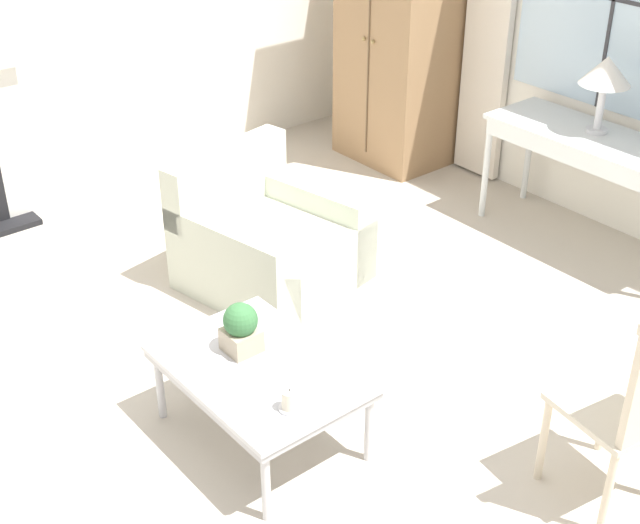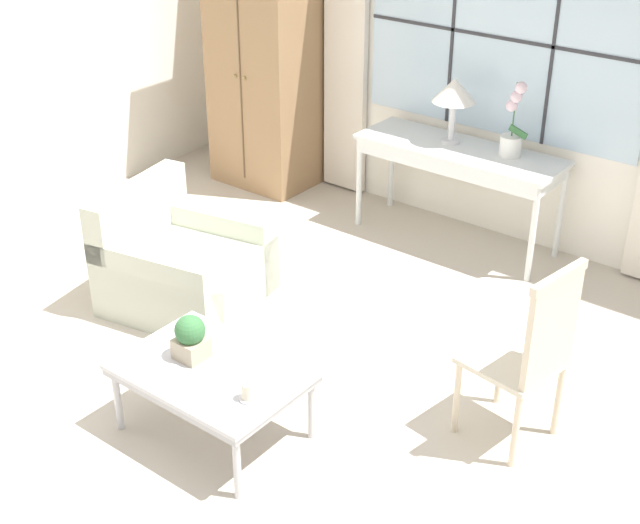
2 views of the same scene
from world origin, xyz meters
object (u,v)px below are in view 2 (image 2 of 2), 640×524
Objects in this scene: armchair_upholstered at (182,266)px; potted_plant_small at (191,337)px; side_chair_wooden at (532,348)px; pillar_candle at (248,392)px; table_lamp at (454,92)px; coffee_table at (212,375)px; armoire at (263,65)px; console_table at (459,158)px; potted_orchid at (513,129)px.

armchair_upholstered is 4.25× the size of potted_plant_small.
side_chair_wooden is 9.67× the size of pillar_candle.
coffee_table is at bearing -84.57° from table_lamp.
armoire is 3.53m from coffee_table.
console_table is 0.46m from potted_orchid.
side_chair_wooden is at bearing 1.38° from armchair_upholstered.
armoire reaches higher than potted_orchid.
armoire is 2.13× the size of coffee_table.
potted_plant_small is (0.01, -2.79, -0.12)m from console_table.
table_lamp reaches higher than coffee_table.
armchair_upholstered is 1.35m from potted_plant_small.
potted_plant_small is at bearing -41.60° from armchair_upholstered.
console_table is 2.38m from side_chair_wooden.
console_table is 2.85× the size of potted_orchid.
coffee_table is (-1.34, -0.95, -0.22)m from side_chair_wooden.
potted_plant_small is at bearing -96.92° from potted_orchid.
armoire is 1.33× the size of console_table.
console_table is 2.93m from pillar_candle.
armoire is at bearing 129.74° from pillar_candle.
coffee_table is at bearing -53.66° from armoire.
armchair_upholstered is at bearing 138.40° from potted_plant_small.
armoire is at bearing -179.76° from console_table.
table_lamp is at bearing 1.81° from armoire.
pillar_candle is (0.61, -2.93, -0.67)m from table_lamp.
armchair_upholstered is 9.62× the size of pillar_candle.
side_chair_wooden reaches higher than coffee_table.
table_lamp is 0.90× the size of potted_orchid.
console_table is at bearing 128.99° from side_chair_wooden.
potted_orchid is 2.94m from coffee_table.
potted_orchid reaches higher than armchair_upholstered.
pillar_candle is at bearing -78.31° from table_lamp.
potted_orchid reaches higher than table_lamp.
pillar_candle is at bearing -13.68° from coffee_table.
potted_orchid is 0.56× the size of coffee_table.
pillar_candle is (0.33, -0.08, 0.09)m from coffee_table.
potted_plant_small is (1.90, -2.78, -0.49)m from armoire.
table_lamp is (1.78, 0.06, 0.10)m from armoire.
potted_plant_small is 0.50m from pillar_candle.
console_table is 3.17× the size of table_lamp.
side_chair_wooden is (2.48, 0.06, 0.33)m from armchair_upholstered.
armchair_upholstered is at bearing -113.94° from table_lamp.
potted_orchid is at bearing 2.27° from armoire.
potted_orchid is 2.18× the size of potted_plant_small.
table_lamp is (-0.11, 0.05, 0.47)m from console_table.
console_table is 14.03× the size of pillar_candle.
coffee_table is at bearing -3.44° from potted_plant_small.
pillar_candle is at bearing -87.36° from potted_orchid.
console_table is 2.18m from armchair_upholstered.
armchair_upholstered is 0.99× the size of side_chair_wooden.
potted_orchid is 2.92m from potted_plant_small.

